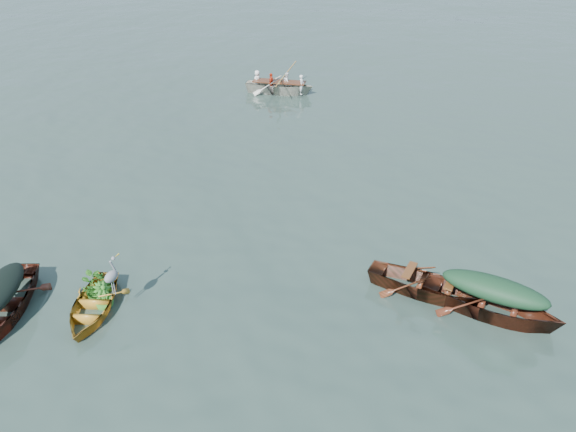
{
  "coord_description": "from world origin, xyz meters",
  "views": [
    {
      "loc": [
        4.71,
        -9.87,
        8.31
      ],
      "look_at": [
        -0.63,
        2.47,
        0.5
      ],
      "focal_mm": 35.0,
      "sensor_mm": 36.0,
      "label": 1
    }
  ],
  "objects_px": {
    "dark_covered_boat": "(5,315)",
    "heron": "(112,282)",
    "yellow_dinghy": "(94,312)",
    "rowed_boat": "(279,93)",
    "green_tarp_boat": "(489,315)",
    "open_wooden_boat": "(427,295)"
  },
  "relations": [
    {
      "from": "dark_covered_boat",
      "to": "open_wooden_boat",
      "type": "xyz_separation_m",
      "value": [
        8.62,
        4.55,
        0.0
      ]
    },
    {
      "from": "yellow_dinghy",
      "to": "green_tarp_boat",
      "type": "distance_m",
      "value": 8.99
    },
    {
      "from": "dark_covered_boat",
      "to": "green_tarp_boat",
      "type": "bearing_deg",
      "value": -0.49
    },
    {
      "from": "green_tarp_boat",
      "to": "heron",
      "type": "height_order",
      "value": "heron"
    },
    {
      "from": "yellow_dinghy",
      "to": "heron",
      "type": "distance_m",
      "value": 1.01
    },
    {
      "from": "open_wooden_boat",
      "to": "rowed_boat",
      "type": "bearing_deg",
      "value": 41.07
    },
    {
      "from": "dark_covered_boat",
      "to": "heron",
      "type": "bearing_deg",
      "value": 2.42
    },
    {
      "from": "heron",
      "to": "yellow_dinghy",
      "type": "bearing_deg",
      "value": -174.81
    },
    {
      "from": "green_tarp_boat",
      "to": "open_wooden_boat",
      "type": "xyz_separation_m",
      "value": [
        -1.43,
        0.17,
        0.0
      ]
    },
    {
      "from": "yellow_dinghy",
      "to": "rowed_boat",
      "type": "xyz_separation_m",
      "value": [
        -2.64,
        16.21,
        0.0
      ]
    },
    {
      "from": "yellow_dinghy",
      "to": "rowed_boat",
      "type": "distance_m",
      "value": 16.43
    },
    {
      "from": "yellow_dinghy",
      "to": "heron",
      "type": "bearing_deg",
      "value": 5.19
    },
    {
      "from": "rowed_boat",
      "to": "heron",
      "type": "height_order",
      "value": "heron"
    },
    {
      "from": "dark_covered_boat",
      "to": "heron",
      "type": "relative_size",
      "value": 4.29
    },
    {
      "from": "green_tarp_boat",
      "to": "rowed_boat",
      "type": "relative_size",
      "value": 0.95
    },
    {
      "from": "open_wooden_boat",
      "to": "heron",
      "type": "xyz_separation_m",
      "value": [
        -6.36,
        -3.43,
        0.85
      ]
    },
    {
      "from": "yellow_dinghy",
      "to": "dark_covered_boat",
      "type": "distance_m",
      "value": 1.98
    },
    {
      "from": "yellow_dinghy",
      "to": "rowed_boat",
      "type": "height_order",
      "value": "rowed_boat"
    },
    {
      "from": "dark_covered_boat",
      "to": "green_tarp_boat",
      "type": "xyz_separation_m",
      "value": [
        10.05,
        4.38,
        0.0
      ]
    },
    {
      "from": "green_tarp_boat",
      "to": "heron",
      "type": "distance_m",
      "value": 8.48
    },
    {
      "from": "dark_covered_boat",
      "to": "rowed_boat",
      "type": "xyz_separation_m",
      "value": [
        -0.87,
        17.1,
        0.0
      ]
    },
    {
      "from": "dark_covered_boat",
      "to": "green_tarp_boat",
      "type": "relative_size",
      "value": 0.92
    }
  ]
}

